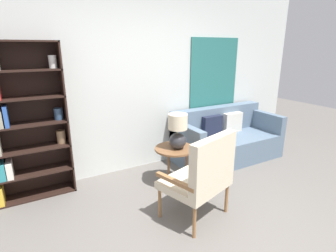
{
  "coord_description": "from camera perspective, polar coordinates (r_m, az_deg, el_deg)",
  "views": [
    {
      "loc": [
        -1.42,
        -1.58,
        1.82
      ],
      "look_at": [
        0.08,
        1.1,
        0.9
      ],
      "focal_mm": 28.0,
      "sensor_mm": 36.0,
      "label": 1
    }
  ],
  "objects": [
    {
      "name": "table_lamp",
      "position": [
        3.43,
        2.12,
        -1.0
      ],
      "size": [
        0.25,
        0.25,
        0.47
      ],
      "color": "#2D2D33",
      "rests_on": "side_table"
    },
    {
      "name": "couch",
      "position": [
        4.56,
        12.39,
        -2.94
      ],
      "size": [
        1.79,
        0.83,
        0.85
      ],
      "color": "slate",
      "rests_on": "ground_plane"
    },
    {
      "name": "bookshelf",
      "position": [
        3.54,
        -32.05,
        -0.06
      ],
      "size": [
        1.07,
        0.3,
        1.9
      ],
      "color": "black",
      "rests_on": "ground_plane"
    },
    {
      "name": "side_table",
      "position": [
        3.56,
        1.44,
        -5.58
      ],
      "size": [
        0.54,
        0.54,
        0.53
      ],
      "color": "brown",
      "rests_on": "ground_plane"
    },
    {
      "name": "ground_plane",
      "position": [
        2.8,
        10.59,
        -24.26
      ],
      "size": [
        14.0,
        14.0,
        0.0
      ],
      "primitive_type": "plane",
      "color": "#66605B"
    },
    {
      "name": "armchair",
      "position": [
        2.82,
        7.77,
        -10.11
      ],
      "size": [
        0.81,
        0.74,
        0.99
      ],
      "color": "olive",
      "rests_on": "ground_plane"
    },
    {
      "name": "wall_back",
      "position": [
        3.92,
        -7.4,
        9.66
      ],
      "size": [
        6.4,
        0.08,
        2.7
      ],
      "color": "silver",
      "rests_on": "ground_plane"
    }
  ]
}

